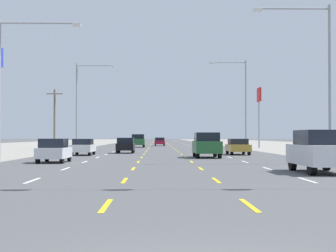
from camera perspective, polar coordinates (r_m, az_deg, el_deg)
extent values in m
plane|color=#4C4C4F|center=(72.32, -0.72, -2.41)|extent=(572.00, 572.00, 0.00)
cube|color=white|center=(21.40, -14.01, -5.56)|extent=(0.14, 2.60, 0.01)
cube|color=white|center=(28.74, -10.66, -4.42)|extent=(0.14, 2.60, 0.01)
cube|color=white|center=(36.15, -8.69, -3.73)|extent=(0.14, 2.60, 0.01)
cube|color=white|center=(43.59, -7.39, -3.28)|extent=(0.14, 2.60, 0.01)
cube|color=white|center=(51.05, -6.46, -2.96)|extent=(0.14, 2.60, 0.01)
cube|color=white|center=(58.51, -5.78, -2.72)|extent=(0.14, 2.60, 0.01)
cube|color=white|center=(65.99, -5.25, -2.53)|extent=(0.14, 2.60, 0.01)
cube|color=white|center=(73.47, -4.83, -2.38)|extent=(0.14, 2.60, 0.01)
cube|color=white|center=(80.95, -4.48, -2.26)|extent=(0.14, 2.60, 0.01)
cube|color=white|center=(88.44, -4.20, -2.16)|extent=(0.14, 2.60, 0.01)
cube|color=white|center=(95.93, -3.96, -2.07)|extent=(0.14, 2.60, 0.01)
cube|color=white|center=(103.42, -3.75, -2.00)|extent=(0.14, 2.60, 0.01)
cube|color=white|center=(110.91, -3.57, -1.94)|extent=(0.14, 2.60, 0.01)
cube|color=white|center=(118.40, -3.42, -1.88)|extent=(0.14, 2.60, 0.01)
cube|color=white|center=(125.90, -3.28, -1.83)|extent=(0.14, 2.60, 0.01)
cube|color=white|center=(133.39, -3.16, -1.79)|extent=(0.14, 2.60, 0.01)
cube|color=white|center=(140.89, -3.05, -1.75)|extent=(0.14, 2.60, 0.01)
cube|color=white|center=(148.38, -2.95, -1.72)|extent=(0.14, 2.60, 0.01)
cube|color=white|center=(155.88, -2.86, -1.69)|extent=(0.14, 2.60, 0.01)
cube|color=white|center=(163.37, -2.78, -1.66)|extent=(0.14, 2.60, 0.01)
cube|color=white|center=(170.87, -2.71, -1.63)|extent=(0.14, 2.60, 0.01)
cube|color=white|center=(178.37, -2.64, -1.61)|extent=(0.14, 2.60, 0.01)
cube|color=white|center=(185.86, -2.58, -1.59)|extent=(0.14, 2.60, 0.01)
cube|color=white|center=(193.36, -2.52, -1.57)|extent=(0.14, 2.60, 0.01)
cube|color=white|center=(200.86, -2.47, -1.55)|extent=(0.14, 2.60, 0.01)
cube|color=white|center=(208.36, -2.42, -1.53)|extent=(0.14, 2.60, 0.01)
cube|color=white|center=(215.86, -2.38, -1.51)|extent=(0.14, 2.60, 0.01)
cube|color=white|center=(223.35, -2.33, -1.50)|extent=(0.14, 2.60, 0.01)
cube|color=yellow|center=(13.46, -6.51, -8.27)|extent=(0.14, 2.60, 0.01)
cube|color=yellow|center=(20.90, -4.57, -5.70)|extent=(0.14, 2.60, 0.01)
cube|color=yellow|center=(28.37, -3.65, -4.48)|extent=(0.14, 2.60, 0.01)
cube|color=yellow|center=(35.86, -3.12, -3.77)|extent=(0.14, 2.60, 0.01)
cube|color=yellow|center=(43.35, -2.77, -3.30)|extent=(0.14, 2.60, 0.01)
cube|color=yellow|center=(50.84, -2.53, -2.97)|extent=(0.14, 2.60, 0.01)
cube|color=yellow|center=(58.33, -2.35, -2.73)|extent=(0.14, 2.60, 0.01)
cube|color=yellow|center=(65.83, -2.21, -2.54)|extent=(0.14, 2.60, 0.01)
cube|color=yellow|center=(73.33, -2.09, -2.39)|extent=(0.14, 2.60, 0.01)
cube|color=yellow|center=(80.82, -2.00, -2.26)|extent=(0.14, 2.60, 0.01)
cube|color=yellow|center=(88.32, -1.93, -2.16)|extent=(0.14, 2.60, 0.01)
cube|color=yellow|center=(95.82, -1.86, -2.08)|extent=(0.14, 2.60, 0.01)
cube|color=yellow|center=(103.32, -1.81, -2.00)|extent=(0.14, 2.60, 0.01)
cube|color=yellow|center=(110.82, -1.76, -1.94)|extent=(0.14, 2.60, 0.01)
cube|color=yellow|center=(118.32, -1.72, -1.88)|extent=(0.14, 2.60, 0.01)
cube|color=yellow|center=(125.81, -1.69, -1.84)|extent=(0.14, 2.60, 0.01)
cube|color=yellow|center=(133.31, -1.65, -1.79)|extent=(0.14, 2.60, 0.01)
cube|color=yellow|center=(140.81, -1.62, -1.75)|extent=(0.14, 2.60, 0.01)
cube|color=yellow|center=(148.31, -1.60, -1.72)|extent=(0.14, 2.60, 0.01)
cube|color=yellow|center=(155.81, -1.58, -1.69)|extent=(0.14, 2.60, 0.01)
cube|color=yellow|center=(163.31, -1.55, -1.66)|extent=(0.14, 2.60, 0.01)
cube|color=yellow|center=(170.81, -1.53, -1.63)|extent=(0.14, 2.60, 0.01)
cube|color=yellow|center=(178.31, -1.52, -1.61)|extent=(0.14, 2.60, 0.01)
cube|color=yellow|center=(185.81, -1.50, -1.59)|extent=(0.14, 2.60, 0.01)
cube|color=yellow|center=(193.31, -1.49, -1.57)|extent=(0.14, 2.60, 0.01)
cube|color=yellow|center=(200.81, -1.47, -1.55)|extent=(0.14, 2.60, 0.01)
cube|color=yellow|center=(208.31, -1.46, -1.53)|extent=(0.14, 2.60, 0.01)
cube|color=yellow|center=(215.81, -1.45, -1.51)|extent=(0.14, 2.60, 0.01)
cube|color=yellow|center=(223.31, -1.44, -1.50)|extent=(0.14, 2.60, 0.01)
cube|color=yellow|center=(13.59, 8.50, -8.20)|extent=(0.14, 2.60, 0.01)
cube|color=yellow|center=(20.99, 5.06, -5.68)|extent=(0.14, 2.60, 0.01)
cube|color=yellow|center=(28.44, 3.43, -4.47)|extent=(0.14, 2.60, 0.01)
cube|color=yellow|center=(35.91, 2.48, -3.76)|extent=(0.14, 2.60, 0.01)
cube|color=yellow|center=(43.39, 1.86, -3.30)|extent=(0.14, 2.60, 0.01)
cube|color=yellow|center=(50.87, 1.42, -2.97)|extent=(0.14, 2.60, 0.01)
cube|color=yellow|center=(58.36, 1.09, -2.72)|extent=(0.14, 2.60, 0.01)
cube|color=yellow|center=(65.86, 0.84, -2.54)|extent=(0.14, 2.60, 0.01)
cube|color=yellow|center=(73.35, 0.64, -2.39)|extent=(0.14, 2.60, 0.01)
cube|color=yellow|center=(80.85, 0.48, -2.26)|extent=(0.14, 2.60, 0.01)
cube|color=yellow|center=(88.34, 0.34, -2.16)|extent=(0.14, 2.60, 0.01)
cube|color=yellow|center=(95.84, 0.23, -2.08)|extent=(0.14, 2.60, 0.01)
cube|color=yellow|center=(103.33, 0.13, -2.00)|extent=(0.14, 2.60, 0.01)
cube|color=yellow|center=(110.83, 0.05, -1.94)|extent=(0.14, 2.60, 0.01)
cube|color=yellow|center=(118.33, -0.03, -1.88)|extent=(0.14, 2.60, 0.01)
cube|color=yellow|center=(125.83, -0.09, -1.84)|extent=(0.14, 2.60, 0.01)
cube|color=yellow|center=(133.33, -0.15, -1.79)|extent=(0.14, 2.60, 0.01)
cube|color=yellow|center=(140.82, -0.20, -1.75)|extent=(0.14, 2.60, 0.01)
cube|color=yellow|center=(148.32, -0.25, -1.72)|extent=(0.14, 2.60, 0.01)
cube|color=yellow|center=(155.82, -0.29, -1.69)|extent=(0.14, 2.60, 0.01)
cube|color=yellow|center=(163.32, -0.33, -1.66)|extent=(0.14, 2.60, 0.01)
cube|color=yellow|center=(170.82, -0.36, -1.63)|extent=(0.14, 2.60, 0.01)
cube|color=yellow|center=(178.32, -0.39, -1.61)|extent=(0.14, 2.60, 0.01)
cube|color=yellow|center=(185.82, -0.42, -1.59)|extent=(0.14, 2.60, 0.01)
cube|color=yellow|center=(193.32, -0.45, -1.57)|extent=(0.14, 2.60, 0.01)
cube|color=yellow|center=(200.82, -0.47, -1.55)|extent=(0.14, 2.60, 0.01)
cube|color=yellow|center=(208.32, -0.50, -1.53)|extent=(0.14, 2.60, 0.01)
cube|color=yellow|center=(215.81, -0.52, -1.51)|extent=(0.14, 2.60, 0.01)
cube|color=yellow|center=(223.31, -0.54, -1.50)|extent=(0.14, 2.60, 0.01)
cube|color=white|center=(21.64, 14.36, -5.51)|extent=(0.14, 2.60, 0.01)
cube|color=white|center=(28.92, 10.38, -4.40)|extent=(0.14, 2.60, 0.01)
cube|color=white|center=(36.29, 8.02, -3.72)|extent=(0.14, 2.60, 0.01)
cube|color=white|center=(43.71, 6.45, -3.27)|extent=(0.14, 2.60, 0.01)
cube|color=white|center=(51.15, 5.35, -2.95)|extent=(0.14, 2.60, 0.01)
cube|color=white|center=(58.60, 4.52, -2.71)|extent=(0.14, 2.60, 0.01)
cube|color=white|center=(66.07, 3.88, -2.53)|extent=(0.14, 2.60, 0.01)
cube|color=white|center=(73.54, 3.37, -2.38)|extent=(0.14, 2.60, 0.01)
cube|color=white|center=(81.02, 2.96, -2.26)|extent=(0.14, 2.60, 0.01)
cube|color=white|center=(88.50, 2.61, -2.16)|extent=(0.14, 2.60, 0.01)
cube|color=white|center=(95.98, 2.32, -2.07)|extent=(0.14, 2.60, 0.01)
cube|color=white|center=(103.47, 2.07, -2.00)|extent=(0.14, 2.60, 0.01)
cube|color=white|center=(110.96, 1.86, -1.94)|extent=(0.14, 2.60, 0.01)
cube|color=white|center=(118.45, 1.67, -1.88)|extent=(0.14, 2.60, 0.01)
cube|color=white|center=(125.94, 1.50, -1.83)|extent=(0.14, 2.60, 0.01)
cube|color=white|center=(133.43, 1.36, -1.79)|extent=(0.14, 2.60, 0.01)
cube|color=white|center=(140.92, 1.22, -1.75)|extent=(0.14, 2.60, 0.01)
cube|color=white|center=(148.42, 1.11, -1.72)|extent=(0.14, 2.60, 0.01)
cube|color=white|center=(155.91, 1.00, -1.69)|extent=(0.14, 2.60, 0.01)
cube|color=white|center=(163.41, 0.90, -1.66)|extent=(0.14, 2.60, 0.01)
cube|color=white|center=(170.90, 0.81, -1.63)|extent=(0.14, 2.60, 0.01)
cube|color=white|center=(178.40, 0.73, -1.61)|extent=(0.14, 2.60, 0.01)
cube|color=white|center=(185.89, 0.66, -1.59)|extent=(0.14, 2.60, 0.01)
cube|color=white|center=(193.39, 0.59, -1.57)|extent=(0.14, 2.60, 0.01)
cube|color=white|center=(200.89, 0.53, -1.55)|extent=(0.14, 2.60, 0.01)
cube|color=white|center=(208.38, 0.47, -1.53)|extent=(0.14, 2.60, 0.01)
cube|color=white|center=(215.88, 0.41, -1.51)|extent=(0.14, 2.60, 0.01)
cube|color=white|center=(223.38, 0.36, -1.50)|extent=(0.14, 2.60, 0.01)
cube|color=silver|center=(26.16, 15.56, -2.90)|extent=(1.98, 4.90, 0.92)
cube|color=black|center=(26.10, 15.58, -1.15)|extent=(1.82, 2.70, 0.68)
cylinder|color=black|center=(27.60, 12.88, -3.77)|extent=(0.26, 0.76, 0.76)
cylinder|color=black|center=(28.05, 16.21, -3.71)|extent=(0.26, 0.76, 0.76)
cylinder|color=black|center=(24.31, 14.82, -4.13)|extent=(0.26, 0.76, 0.76)
cube|color=silver|center=(35.74, -11.81, -2.75)|extent=(1.72, 3.90, 0.66)
cube|color=black|center=(35.48, -11.88, -1.76)|extent=(1.58, 1.90, 0.58)
cylinder|color=black|center=(37.27, -12.53, -3.19)|extent=(0.20, 0.60, 0.60)
cylinder|color=black|center=(37.00, -10.28, -3.21)|extent=(0.20, 0.60, 0.60)
cylinder|color=black|center=(34.53, -13.45, -3.35)|extent=(0.20, 0.60, 0.60)
cylinder|color=black|center=(34.24, -11.03, -3.38)|extent=(0.20, 0.60, 0.60)
cube|color=#235B2D|center=(43.10, 4.06, -2.20)|extent=(1.98, 4.90, 0.92)
cube|color=black|center=(43.04, 4.06, -1.14)|extent=(1.82, 2.70, 0.68)
cylinder|color=black|center=(44.74, 2.79, -2.75)|extent=(0.26, 0.76, 0.76)
cylinder|color=black|center=(44.88, 4.93, -2.74)|extent=(0.26, 0.76, 0.76)
cylinder|color=black|center=(41.35, 3.11, -2.89)|extent=(0.26, 0.76, 0.76)
cylinder|color=black|center=(41.51, 5.43, -2.88)|extent=(0.26, 0.76, 0.76)
cube|color=white|center=(49.01, -8.86, -2.30)|extent=(1.80, 4.50, 0.62)
cube|color=black|center=(48.90, -8.88, -1.63)|extent=(1.62, 2.10, 0.52)
cylinder|color=black|center=(50.66, -9.49, -2.61)|extent=(0.22, 0.64, 0.64)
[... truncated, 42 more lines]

